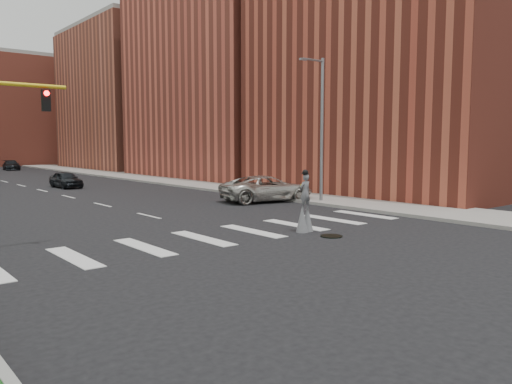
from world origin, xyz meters
The scene contains 11 objects.
ground_plane centered at (0.00, 0.00, 0.00)m, with size 160.00×160.00×0.00m, color black.
sidewalk_right centered at (12.50, 25.00, 0.09)m, with size 5.00×90.00×0.18m, color gray.
manhole centered at (3.00, -2.00, 0.02)m, with size 0.90×0.90×0.04m, color black.
building_near centered at (22.00, 8.00, 11.00)m, with size 16.00×20.00×22.00m, color #983929.
building_mid centered at (22.00, 30.00, 12.00)m, with size 16.00×22.00×24.00m, color #B54C38.
building_far centered at (22.00, 54.00, 10.00)m, with size 16.00×22.00×20.00m, color #AB543F.
streetlight centered at (10.90, 6.00, 4.90)m, with size 2.05×0.20×9.00m.
stilt_performer centered at (2.96, -0.52, 1.00)m, with size 0.84×0.52×2.68m.
suv_crossing centered at (9.00, 8.92, 0.85)m, with size 2.80×6.08×1.69m, color beige.
car_near centered at (2.33, 27.23, 0.70)m, with size 1.65×4.11×1.40m, color black.
car_far centered at (6.00, 59.94, 0.68)m, with size 1.89×4.66×1.35m, color black.
Camera 1 is at (-12.19, -15.46, 3.83)m, focal length 35.00 mm.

